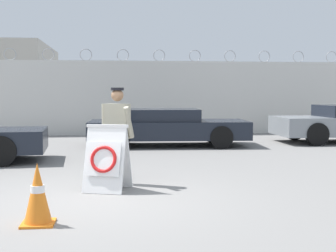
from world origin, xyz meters
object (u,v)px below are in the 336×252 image
at_px(barricade_sign, 107,158).
at_px(traffic_cone_near, 38,194).
at_px(security_guard, 118,131).
at_px(parked_car_rear_sedan, 167,127).

bearing_deg(barricade_sign, traffic_cone_near, -94.66).
xyz_separation_m(security_guard, parked_car_rear_sedan, (1.54, 5.84, -0.36)).
bearing_deg(parked_car_rear_sedan, traffic_cone_near, -103.84).
xyz_separation_m(traffic_cone_near, parked_car_rear_sedan, (2.54, 8.34, 0.21)).
relative_size(security_guard, parked_car_rear_sedan, 0.35).
bearing_deg(barricade_sign, parked_car_rear_sedan, 93.38).
distance_m(security_guard, parked_car_rear_sedan, 6.05).
height_order(traffic_cone_near, parked_car_rear_sedan, parked_car_rear_sedan).
xyz_separation_m(barricade_sign, security_guard, (0.19, 0.59, 0.40)).
bearing_deg(security_guard, barricade_sign, -82.93).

